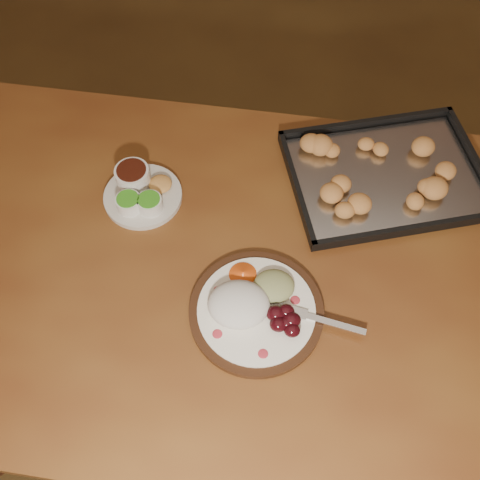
{
  "coord_description": "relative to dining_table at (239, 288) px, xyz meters",
  "views": [
    {
      "loc": [
        0.03,
        -0.68,
        1.73
      ],
      "look_at": [
        0.01,
        -0.1,
        0.77
      ],
      "focal_mm": 40.0,
      "sensor_mm": 36.0,
      "label": 1
    }
  ],
  "objects": [
    {
      "name": "dining_table",
      "position": [
        0.0,
        0.0,
        0.0
      ],
      "size": [
        1.6,
        1.08,
        0.75
      ],
      "rotation": [
        0.0,
        0.0,
        -0.12
      ],
      "color": "brown",
      "rests_on": "ground"
    },
    {
      "name": "baking_tray",
      "position": [
        0.33,
        0.24,
        0.11
      ],
      "size": [
        0.5,
        0.41,
        0.05
      ],
      "rotation": [
        0.0,
        0.0,
        0.21
      ],
      "color": "black",
      "rests_on": "dining_table"
    },
    {
      "name": "ground",
      "position": [
        -0.01,
        0.15,
        -0.65
      ],
      "size": [
        4.0,
        4.0,
        0.0
      ],
      "primitive_type": "plane",
      "color": "brown",
      "rests_on": "ground"
    },
    {
      "name": "dinner_plate",
      "position": [
        0.03,
        -0.1,
        0.12
      ],
      "size": [
        0.34,
        0.27,
        0.06
      ],
      "rotation": [
        0.0,
        0.0,
        -0.24
      ],
      "color": "#331B0E",
      "rests_on": "dining_table"
    },
    {
      "name": "condiment_saucer",
      "position": [
        -0.22,
        0.17,
        0.12
      ],
      "size": [
        0.18,
        0.18,
        0.06
      ],
      "rotation": [
        0.0,
        0.0,
        0.31
      ],
      "color": "beige",
      "rests_on": "dining_table"
    }
  ]
}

